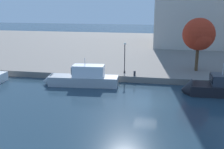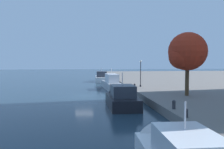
# 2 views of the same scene
# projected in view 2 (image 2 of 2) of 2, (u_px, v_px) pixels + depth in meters

# --- Properties ---
(ground_plane) EXTENTS (220.00, 220.00, 0.00)m
(ground_plane) POSITION_uv_depth(u_px,v_px,m) (84.00, 96.00, 33.41)
(ground_plane) COLOR #1E3342
(motor_yacht_0) EXTENTS (9.13, 3.24, 4.34)m
(motor_yacht_0) POSITION_uv_depth(u_px,v_px,m) (101.00, 78.00, 57.92)
(motor_yacht_0) COLOR white
(motor_yacht_0) RESTS_ON ground_plane
(motor_yacht_1) EXTENTS (10.10, 2.99, 4.40)m
(motor_yacht_1) POSITION_uv_depth(u_px,v_px,m) (111.00, 84.00, 42.71)
(motor_yacht_1) COLOR #9EA3A8
(motor_yacht_1) RESTS_ON ground_plane
(motor_yacht_2) EXTENTS (7.84, 3.03, 4.85)m
(motor_yacht_2) POSITION_uv_depth(u_px,v_px,m) (121.00, 100.00, 26.19)
(motor_yacht_2) COLOR black
(motor_yacht_2) RESTS_ON ground_plane
(mooring_bollard_0) EXTENTS (0.33, 0.33, 0.69)m
(mooring_bollard_0) POSITION_uv_depth(u_px,v_px,m) (135.00, 86.00, 36.30)
(mooring_bollard_0) COLOR #2D2D33
(mooring_bollard_0) RESTS_ON dock_promenade
(mooring_bollard_1) EXTENTS (0.26, 0.26, 0.68)m
(mooring_bollard_1) POSITION_uv_depth(u_px,v_px,m) (186.00, 113.00, 17.30)
(mooring_bollard_1) COLOR #2D2D33
(mooring_bollard_1) RESTS_ON dock_promenade
(mooring_bollard_2) EXTENTS (0.31, 0.31, 0.80)m
(mooring_bollard_2) POSITION_uv_depth(u_px,v_px,m) (174.00, 104.00, 20.36)
(mooring_bollard_2) COLOR #2D2D33
(mooring_bollard_2) RESTS_ON dock_promenade
(lamp_post) EXTENTS (0.33, 0.33, 4.34)m
(lamp_post) POSITION_uv_depth(u_px,v_px,m) (141.00, 72.00, 37.90)
(lamp_post) COLOR black
(lamp_post) RESTS_ON dock_promenade
(tree_2) EXTENTS (4.61, 4.69, 7.64)m
(tree_2) POSITION_uv_depth(u_px,v_px,m) (187.00, 52.00, 28.07)
(tree_2) COLOR #4C3823
(tree_2) RESTS_ON dock_promenade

